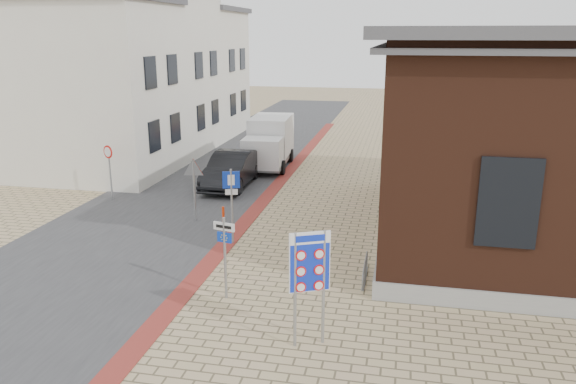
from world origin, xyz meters
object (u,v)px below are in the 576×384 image
Objects in this scene: bollard at (223,220)px; parking_sign at (232,193)px; sedan at (231,169)px; box_truck at (269,142)px; border_sign at (310,265)px; essen_sign at (225,246)px.

parking_sign is at bearing -55.77° from bollard.
parking_sign is at bearing -72.71° from sedan.
box_truck is at bearing 79.15° from sedan.
border_sign is 3.10m from essen_sign.
box_truck reaches higher than sedan.
border_sign is at bearing -23.76° from essen_sign.
parking_sign reaches higher than bollard.
parking_sign is 1.62m from bollard.
essen_sign is 2.31× the size of bollard.
essen_sign reaches higher than bollard.
sedan is at bearing 118.61° from essen_sign.
border_sign is 7.80m from bollard.
border_sign reaches higher than bollard.
essen_sign is 3.97m from parking_sign.
sedan is 4.92× the size of bollard.
border_sign is (5.66, -12.54, 1.12)m from sedan.
border_sign is 2.77× the size of bollard.
border_sign reaches higher than sedan.
box_truck is 15.00m from essen_sign.
box_truck is 5.15× the size of bollard.
essen_sign is at bearing 119.38° from border_sign.
parking_sign is at bearing -85.98° from box_truck.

